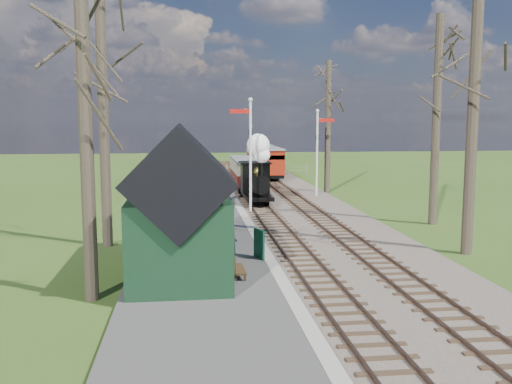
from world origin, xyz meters
The scene contains 19 objects.
ground centered at (0.00, 0.00, 0.00)m, with size 140.00×140.00×0.00m, color #36561B.
distant_hills centered at (1.40, 64.38, -16.21)m, with size 114.40×48.00×22.02m.
ballast_bed centered at (1.30, 22.00, 0.05)m, with size 8.00×60.00×0.10m, color brown.
track_near centered at (0.00, 22.00, 0.10)m, with size 1.60×60.00×0.15m.
track_far centered at (2.60, 22.00, 0.10)m, with size 1.60×60.00×0.15m.
platform centered at (-3.50, 14.00, 0.10)m, with size 5.00×44.00×0.20m, color #474442.
coping_strip centered at (-1.20, 14.00, 0.10)m, with size 0.40×44.00×0.21m, color #B2AD9E.
station_shed centered at (-4.30, 4.00, 2.27)m, with size 3.25×6.30×4.78m.
semaphore_near centered at (-0.77, 16.00, 3.62)m, with size 1.22×0.24×6.22m.
semaphore_far centered at (4.37, 22.00, 3.35)m, with size 1.22×0.24×5.72m.
bare_trees centered at (1.33, 10.10, 5.21)m, with size 15.51×22.39×12.00m.
fence_line centered at (0.30, 36.00, 0.55)m, with size 12.60×0.08×1.00m.
locomotive centered at (-0.01, 18.76, 1.90)m, with size 1.63×3.81×4.09m.
coach centered at (0.00, 24.82, 1.40)m, with size 1.91×6.54×2.01m.
red_carriage_a centered at (2.60, 32.38, 1.49)m, with size 2.05×5.08×2.16m.
red_carriage_b centered at (2.60, 37.88, 1.49)m, with size 2.05×5.08×2.16m.
sign_board centered at (-1.55, 5.46, 0.73)m, with size 0.32×0.70×1.05m.
bench centered at (-2.58, 3.28, 0.55)m, with size 0.41×1.32×0.75m.
person centered at (-2.57, 4.75, 0.92)m, with size 0.53×0.35×1.44m, color #191F2E.
Camera 1 is at (-4.03, -14.19, 5.17)m, focal length 40.00 mm.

